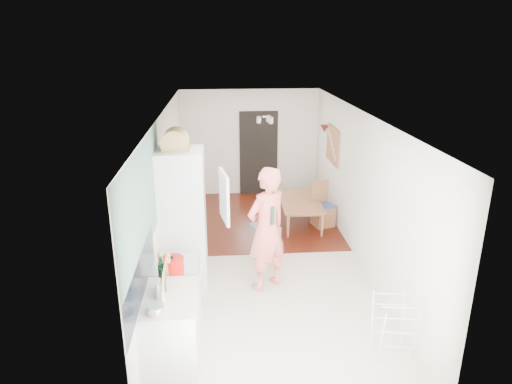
{
  "coord_description": "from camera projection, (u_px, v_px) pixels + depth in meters",
  "views": [
    {
      "loc": [
        -0.69,
        -6.99,
        3.64
      ],
      "look_at": [
        -0.12,
        0.2,
        1.16
      ],
      "focal_mm": 32.0,
      "sensor_mm": 36.0,
      "label": 1
    }
  ],
  "objects": [
    {
      "name": "floor",
      "position": [
        264.0,
        260.0,
        7.83
      ],
      "size": [
        3.2,
        7.0,
        0.01
      ],
      "primitive_type": "cube",
      "color": "beige",
      "rests_on": "ground"
    },
    {
      "name": "doorway_recess",
      "position": [
        259.0,
        153.0,
        10.8
      ],
      "size": [
        0.9,
        0.04,
        2.0
      ],
      "primitive_type": "cube",
      "color": "black",
      "rests_on": "room_shell"
    },
    {
      "name": "sage_wall_panel",
      "position": [
        143.0,
        201.0,
        5.22
      ],
      "size": [
        0.02,
        3.0,
        1.3
      ],
      "primitive_type": "cube",
      "color": "slate",
      "rests_on": "room_shell"
    },
    {
      "name": "pepper_mill_front",
      "position": [
        168.0,
        266.0,
        5.45
      ],
      "size": [
        0.07,
        0.07,
        0.23
      ],
      "primitive_type": "cylinder",
      "rotation": [
        0.0,
        0.0,
        -0.2
      ],
      "color": "tan",
      "rests_on": "worktop"
    },
    {
      "name": "worktop",
      "position": [
        169.0,
        299.0,
        5.04
      ],
      "size": [
        0.62,
        0.92,
        0.06
      ],
      "primitive_type": "cube",
      "color": "#ECE6CF",
      "rests_on": "room_shell"
    },
    {
      "name": "pinboard_frame",
      "position": [
        332.0,
        145.0,
        9.23
      ],
      "size": [
        0.0,
        0.94,
        0.74
      ],
      "primitive_type": "cube",
      "color": "brown",
      "rests_on": "room_shell"
    },
    {
      "name": "bottle_c",
      "position": [
        160.0,
        292.0,
        4.9
      ],
      "size": [
        0.11,
        0.11,
        0.22
      ],
      "primitive_type": "cylinder",
      "rotation": [
        0.0,
        0.0,
        0.18
      ],
      "color": "silver",
      "rests_on": "worktop"
    },
    {
      "name": "stool",
      "position": [
        265.0,
        246.0,
        7.89
      ],
      "size": [
        0.38,
        0.38,
        0.4
      ],
      "primitive_type": null,
      "rotation": [
        0.0,
        0.0,
        0.31
      ],
      "color": "brown",
      "rests_on": "floor"
    },
    {
      "name": "cooker_top",
      "position": [
        175.0,
        266.0,
        5.74
      ],
      "size": [
        0.6,
        0.6,
        0.04
      ],
      "primitive_type": "cube",
      "color": "silver",
      "rests_on": "room_shell"
    },
    {
      "name": "fridge_housing",
      "position": [
        183.0,
        221.0,
        6.65
      ],
      "size": [
        0.66,
        0.66,
        2.15
      ],
      "primitive_type": "cube",
      "color": "silver",
      "rests_on": "room_shell"
    },
    {
      "name": "red_casserole",
      "position": [
        172.0,
        264.0,
        5.56
      ],
      "size": [
        0.34,
        0.34,
        0.17
      ],
      "primitive_type": "cylinder",
      "rotation": [
        0.0,
        0.0,
        -0.2
      ],
      "color": "#BD0F09",
      "rests_on": "cooker_top"
    },
    {
      "name": "wall_sconce",
      "position": [
        324.0,
        129.0,
        9.78
      ],
      "size": [
        0.18,
        0.18,
        0.16
      ],
      "primitive_type": "cone",
      "color": "maroon",
      "rests_on": "room_shell"
    },
    {
      "name": "dining_table",
      "position": [
        301.0,
        214.0,
        9.24
      ],
      "size": [
        0.7,
        1.22,
        0.43
      ],
      "primitive_type": "imported",
      "rotation": [
        0.0,
        0.0,
        1.55
      ],
      "color": "brown",
      "rests_on": "floor"
    },
    {
      "name": "grey_drape",
      "position": [
        265.0,
        230.0,
        7.79
      ],
      "size": [
        0.53,
        0.53,
        0.18
      ],
      "primitive_type": "cube",
      "rotation": [
        0.0,
        0.0,
        0.38
      ],
      "color": "gray",
      "rests_on": "stool"
    },
    {
      "name": "bottle_a",
      "position": [
        162.0,
        276.0,
        5.14
      ],
      "size": [
        0.08,
        0.08,
        0.32
      ],
      "primitive_type": "cylinder",
      "rotation": [
        0.0,
        0.0,
        0.1
      ],
      "color": "#1B4325",
      "rests_on": "worktop"
    },
    {
      "name": "tile_splashback",
      "position": [
        141.0,
        279.0,
        4.93
      ],
      "size": [
        0.02,
        1.9,
        0.5
      ],
      "primitive_type": "cube",
      "color": "black",
      "rests_on": "room_shell"
    },
    {
      "name": "chopping_boards",
      "position": [
        164.0,
        279.0,
        4.99
      ],
      "size": [
        0.09,
        0.3,
        0.4
      ],
      "primitive_type": null,
      "rotation": [
        0.0,
        0.0,
        -0.16
      ],
      "color": "tan",
      "rests_on": "worktop"
    },
    {
      "name": "room_shell",
      "position": [
        264.0,
        191.0,
        7.42
      ],
      "size": [
        3.2,
        7.0,
        2.5
      ],
      "primitive_type": null,
      "color": "white",
      "rests_on": "ground"
    },
    {
      "name": "pepper_mill_back",
      "position": [
        161.0,
        265.0,
        5.48
      ],
      "size": [
        0.06,
        0.06,
        0.22
      ],
      "primitive_type": "cylinder",
      "rotation": [
        0.0,
        0.0,
        0.06
      ],
      "color": "tan",
      "rests_on": "worktop"
    },
    {
      "name": "person",
      "position": [
        267.0,
        218.0,
        6.64
      ],
      "size": [
        0.98,
        0.91,
        2.24
      ],
      "primitive_type": "imported",
      "rotation": [
        0.0,
        0.0,
        3.76
      ],
      "color": "#EF7064",
      "rests_on": "floor"
    },
    {
      "name": "fridge_interior",
      "position": [
        203.0,
        190.0,
        6.52
      ],
      "size": [
        0.02,
        0.52,
        0.66
      ],
      "primitive_type": "cube",
      "color": "white",
      "rests_on": "room_shell"
    },
    {
      "name": "pinboard",
      "position": [
        333.0,
        145.0,
        9.23
      ],
      "size": [
        0.03,
        0.9,
        0.7
      ],
      "primitive_type": "cube",
      "color": "tan",
      "rests_on": "room_shell"
    },
    {
      "name": "bottle_b",
      "position": [
        163.0,
        280.0,
        5.09
      ],
      "size": [
        0.07,
        0.07,
        0.28
      ],
      "primitive_type": "cylinder",
      "rotation": [
        0.0,
        0.0,
        0.13
      ],
      "color": "#1B4325",
      "rests_on": "worktop"
    },
    {
      "name": "bread_bin",
      "position": [
        175.0,
        142.0,
        6.28
      ],
      "size": [
        0.44,
        0.42,
        0.21
      ],
      "primitive_type": null,
      "rotation": [
        0.0,
        0.0,
        -0.12
      ],
      "color": "tan",
      "rests_on": "fridge_housing"
    },
    {
      "name": "steel_pan",
      "position": [
        156.0,
        309.0,
        4.71
      ],
      "size": [
        0.21,
        0.21,
        0.09
      ],
      "primitive_type": "cylinder",
      "rotation": [
        0.0,
        0.0,
        0.11
      ],
      "color": "silver",
      "rests_on": "worktop"
    },
    {
      "name": "range_cooker",
      "position": [
        177.0,
        297.0,
        5.89
      ],
      "size": [
        0.6,
        0.6,
        0.88
      ],
      "primitive_type": "cube",
      "color": "silver",
      "rests_on": "room_shell"
    },
    {
      "name": "fridge_door",
      "position": [
        224.0,
        197.0,
        6.26
      ],
      "size": [
        0.14,
        0.56,
        0.7
      ],
      "primitive_type": "cube",
      "rotation": [
        0.0,
        0.0,
        -1.4
      ],
      "color": "silver",
      "rests_on": "room_shell"
    },
    {
      "name": "held_bottle",
      "position": [
        272.0,
        215.0,
        6.51
      ],
      "size": [
        0.06,
        0.06,
        0.27
      ],
      "primitive_type": "cylinder",
      "color": "#1B4325",
      "rests_on": "person"
    },
    {
      "name": "drying_rack",
      "position": [
        393.0,
        328.0,
        5.35
      ],
      "size": [
        0.46,
        0.42,
        0.78
      ],
      "primitive_type": null,
      "rotation": [
        0.0,
        0.0,
        -0.16
      ],
      "color": "silver",
      "rests_on": "floor"
    },
    {
      "name": "base_cabinet",
      "position": [
        172.0,
        334.0,
        5.19
      ],
      "size": [
        0.6,
        0.9,
        0.86
      ],
      "primitive_type": "cube",
      "color": "silver",
      "rests_on": "room_shell"
    },
    {
      "name": "dining_chair",
      "position": [
        323.0,
        205.0,
        9.08
      ],
      "size": [
        0.47,
        0.47,
        0.9
      ],
      "primitive_type": null,
      "rotation": [
        0.0,
        0.0,
        0.29
      ],
      "color": "brown",
      "rests_on": "floor"
    },
    {
      "name": "wood_floor_overlay",
      "position": [
        255.0,
        218.0,
        9.57
      ],
      "size": [
        3.2,
        3.3,
        0.01
      ],
      "primitive_type": "cube",
      "color": "#52180A",
      "rests_on": "room_shell"
    }
  ]
}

